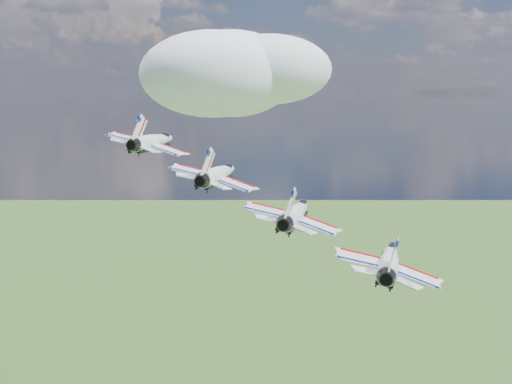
{
  "coord_description": "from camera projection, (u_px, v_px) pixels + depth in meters",
  "views": [
    {
      "loc": [
        -11.83,
        -63.05,
        165.57
      ],
      "look_at": [
        0.93,
        9.34,
        154.19
      ],
      "focal_mm": 45.0,
      "sensor_mm": 36.0,
      "label": 1
    }
  ],
  "objects": [
    {
      "name": "jet_0",
      "position": [
        155.0,
        141.0,
        84.58
      ],
      "size": [
        16.1,
        18.18,
        6.86
      ],
      "primitive_type": null,
      "rotation": [
        0.0,
        0.25,
        -0.42
      ],
      "color": "white"
    },
    {
      "name": "cloud_far",
      "position": [
        244.0,
        66.0,
        235.41
      ],
      "size": [
        70.72,
        55.57,
        27.78
      ],
      "primitive_type": "ellipsoid",
      "color": "white"
    },
    {
      "name": "jet_1",
      "position": [
        219.0,
        173.0,
        77.78
      ],
      "size": [
        16.1,
        18.18,
        6.86
      ],
      "primitive_type": null,
      "rotation": [
        0.0,
        0.25,
        -0.42
      ],
      "color": "silver"
    },
    {
      "name": "jet_3",
      "position": [
        389.0,
        259.0,
        64.19
      ],
      "size": [
        16.1,
        18.18,
        6.86
      ],
      "primitive_type": null,
      "rotation": [
        0.0,
        0.25,
        -0.42
      ],
      "color": "white"
    },
    {
      "name": "jet_2",
      "position": [
        296.0,
        212.0,
        70.98
      ],
      "size": [
        16.1,
        18.18,
        6.86
      ],
      "primitive_type": null,
      "rotation": [
        0.0,
        0.25,
        -0.42
      ],
      "color": "white"
    }
  ]
}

